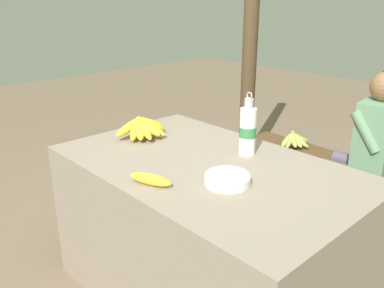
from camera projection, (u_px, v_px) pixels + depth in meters
The scene contains 9 objects.
market_counter at pixel (206, 234), 1.97m from camera, with size 1.40×0.87×0.74m.
banana_bunch_ripe at pixel (143, 126), 2.15m from camera, with size 0.19×0.32×0.13m.
serving_bowl at pixel (227, 179), 1.63m from camera, with size 0.19×0.19×0.04m.
water_bottle at pixel (248, 130), 1.91m from camera, with size 0.08×0.08×0.30m.
loose_banana_front at pixel (150, 180), 1.63m from camera, with size 0.19×0.11×0.05m.
wooden_bench at pixel (342, 171), 2.76m from camera, with size 1.53×0.32×0.40m.
seated_vendor at pixel (369, 141), 2.53m from camera, with size 0.43×0.41×1.05m.
banana_bunch_green at pixel (294, 139), 2.98m from camera, with size 0.19×0.29×0.14m.
support_post_near at pixel (250, 41), 3.32m from camera, with size 0.12×0.12×2.20m.
Camera 1 is at (1.19, -1.21, 1.46)m, focal length 38.00 mm.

